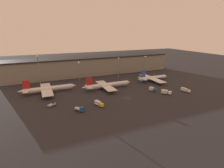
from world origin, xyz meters
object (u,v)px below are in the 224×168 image
object	(u,v)px
service_vehicle_0	(152,89)
service_vehicle_1	(166,92)
airplane_1	(107,85)
service_vehicle_2	(80,109)
service_vehicle_4	(185,90)
airplane_0	(48,89)
service_vehicle_5	(99,103)
service_vehicle_3	(52,105)
airplane_2	(153,78)

from	to	relation	value
service_vehicle_0	service_vehicle_1	world-z (taller)	service_vehicle_1
airplane_1	service_vehicle_0	distance (m)	38.25
service_vehicle_0	airplane_1	bearing A→B (deg)	-145.90
service_vehicle_2	service_vehicle_4	distance (m)	87.93
airplane_0	service_vehicle_0	bearing A→B (deg)	-21.20
service_vehicle_0	service_vehicle_5	xyz separation A→B (m)	(-50.59, -10.50, -0.01)
airplane_1	service_vehicle_3	size ratio (longest dim) A/B	8.13
service_vehicle_1	service_vehicle_3	world-z (taller)	service_vehicle_1
service_vehicle_0	service_vehicle_4	size ratio (longest dim) A/B	0.75
airplane_2	airplane_1	bearing A→B (deg)	-175.06
airplane_2	service_vehicle_3	distance (m)	100.99
service_vehicle_0	service_vehicle_5	size ratio (longest dim) A/B	0.75
service_vehicle_0	service_vehicle_4	bearing A→B (deg)	40.67
service_vehicle_1	service_vehicle_4	size ratio (longest dim) A/B	0.92
airplane_1	service_vehicle_3	distance (m)	51.45
service_vehicle_1	airplane_0	bearing A→B (deg)	-156.37
airplane_0	service_vehicle_2	xyz separation A→B (m)	(14.84, -44.68, -1.46)
airplane_1	airplane_2	distance (m)	50.79
airplane_1	service_vehicle_1	size ratio (longest dim) A/B	6.14
service_vehicle_1	service_vehicle_3	bearing A→B (deg)	-138.27
service_vehicle_1	service_vehicle_3	distance (m)	85.36
airplane_0	service_vehicle_3	bearing A→B (deg)	-90.13
service_vehicle_2	airplane_2	bearing A→B (deg)	73.45
airplane_0	service_vehicle_5	distance (m)	50.25
airplane_0	service_vehicle_3	world-z (taller)	airplane_0
service_vehicle_0	service_vehicle_5	distance (m)	51.67
service_vehicle_0	service_vehicle_2	world-z (taller)	service_vehicle_2
airplane_1	airplane_0	bearing A→B (deg)	168.59
service_vehicle_4	service_vehicle_5	distance (m)	74.21
airplane_2	service_vehicle_5	distance (m)	78.19
service_vehicle_2	service_vehicle_3	xyz separation A→B (m)	(-14.94, 15.26, -0.61)
service_vehicle_0	service_vehicle_3	bearing A→B (deg)	-113.22
airplane_1	service_vehicle_4	size ratio (longest dim) A/B	5.66
airplane_1	service_vehicle_0	world-z (taller)	airplane_1
airplane_2	service_vehicle_0	bearing A→B (deg)	-126.32
service_vehicle_4	service_vehicle_3	bearing A→B (deg)	-109.45
service_vehicle_4	airplane_1	bearing A→B (deg)	-132.98
airplane_1	service_vehicle_2	distance (m)	47.83
service_vehicle_5	service_vehicle_3	bearing A→B (deg)	-130.95
airplane_1	service_vehicle_5	size ratio (longest dim) A/B	5.65
airplane_1	service_vehicle_2	bearing A→B (deg)	-132.75
airplane_1	service_vehicle_0	bearing A→B (deg)	-33.60
airplane_1	service_vehicle_0	xyz separation A→B (m)	(31.81, -21.20, -1.35)
service_vehicle_1	service_vehicle_3	size ratio (longest dim) A/B	1.32
airplane_2	service_vehicle_2	xyz separation A→B (m)	(-83.11, -39.37, -1.38)
airplane_0	service_vehicle_0	world-z (taller)	airplane_0
service_vehicle_0	service_vehicle_3	xyz separation A→B (m)	(-79.26, 1.39, -0.68)
airplane_2	service_vehicle_2	size ratio (longest dim) A/B	6.33
service_vehicle_1	service_vehicle_2	bearing A→B (deg)	-127.47
airplane_2	service_vehicle_3	size ratio (longest dim) A/B	6.32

